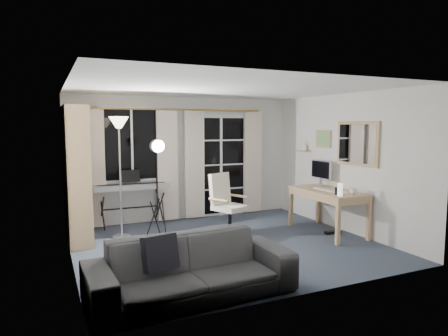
# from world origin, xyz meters

# --- Properties ---
(floor) EXTENTS (4.50, 4.00, 0.02)m
(floor) POSITION_xyz_m (0.00, 0.00, -0.01)
(floor) COLOR #384051
(floor) RESTS_ON ground
(window) EXTENTS (1.20, 0.08, 1.40)m
(window) POSITION_xyz_m (-1.05, 1.97, 1.50)
(window) COLOR white
(window) RESTS_ON floor
(french_door) EXTENTS (1.32, 0.09, 2.11)m
(french_door) POSITION_xyz_m (0.75, 1.97, 1.03)
(french_door) COLOR white
(french_door) RESTS_ON floor
(curtains) EXTENTS (3.60, 0.07, 2.13)m
(curtains) POSITION_xyz_m (-0.14, 1.88, 1.09)
(curtains) COLOR gold
(curtains) RESTS_ON floor
(bookshelf) EXTENTS (0.37, 1.01, 2.15)m
(bookshelf) POSITION_xyz_m (-2.13, 1.11, 1.02)
(bookshelf) COLOR #A48456
(bookshelf) RESTS_ON floor
(torchiere_lamp) EXTENTS (0.39, 0.39, 1.99)m
(torchiere_lamp) POSITION_xyz_m (-1.42, 1.09, 1.60)
(torchiere_lamp) COLOR #B2B2B7
(torchiere_lamp) RESTS_ON floor
(keyboard_piano) EXTENTS (1.35, 0.67, 0.98)m
(keyboard_piano) POSITION_xyz_m (-1.13, 1.70, 0.74)
(keyboard_piano) COLOR black
(keyboard_piano) RESTS_ON floor
(studio_light) EXTENTS (0.29, 0.33, 1.66)m
(studio_light) POSITION_xyz_m (-0.85, 0.89, 1.33)
(studio_light) COLOR black
(studio_light) RESTS_ON floor
(office_chair) EXTENTS (0.73, 0.72, 1.06)m
(office_chair) POSITION_xyz_m (0.17, 0.50, 0.62)
(office_chair) COLOR black
(office_chair) RESTS_ON floor
(desk) EXTENTS (0.72, 1.41, 0.75)m
(desk) POSITION_xyz_m (1.88, -0.05, 0.66)
(desk) COLOR tan
(desk) RESTS_ON floor
(monitor) EXTENTS (0.18, 0.54, 0.47)m
(monitor) POSITION_xyz_m (2.08, 0.40, 1.03)
(monitor) COLOR silver
(monitor) RESTS_ON desk
(desk_clutter) EXTENTS (0.45, 0.85, 0.95)m
(desk_clutter) POSITION_xyz_m (1.81, -0.28, 0.59)
(desk_clutter) COLOR white
(desk_clutter) RESTS_ON desk
(mug) EXTENTS (0.12, 0.10, 0.12)m
(mug) POSITION_xyz_m (1.98, -0.55, 0.81)
(mug) COLOR silver
(mug) RESTS_ON desk
(wall_mirror) EXTENTS (0.04, 0.94, 0.74)m
(wall_mirror) POSITION_xyz_m (2.22, -0.35, 1.55)
(wall_mirror) COLOR #A48456
(wall_mirror) RESTS_ON floor
(framed_print) EXTENTS (0.03, 0.42, 0.32)m
(framed_print) POSITION_xyz_m (2.23, 0.55, 1.60)
(framed_print) COLOR #A48456
(framed_print) RESTS_ON floor
(wall_shelf) EXTENTS (0.16, 0.30, 0.18)m
(wall_shelf) POSITION_xyz_m (2.16, 1.05, 1.41)
(wall_shelf) COLOR #A48456
(wall_shelf) RESTS_ON floor
(sofa) EXTENTS (2.24, 0.74, 0.86)m
(sofa) POSITION_xyz_m (-1.14, -1.55, 0.43)
(sofa) COLOR #29292B
(sofa) RESTS_ON floor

